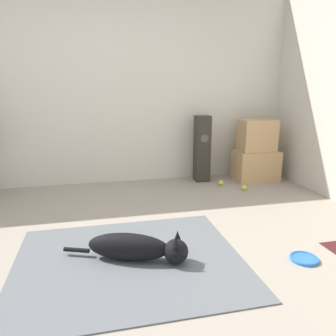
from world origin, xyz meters
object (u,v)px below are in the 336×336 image
(cardboard_box_lower, at_px, (256,165))
(tennis_ball_by_boxes, at_px, (221,183))
(frisbee, at_px, (304,259))
(cardboard_box_upper, at_px, (257,135))
(dog, at_px, (138,248))
(tennis_ball_near_speaker, at_px, (244,188))
(floor_speaker, at_px, (202,149))

(cardboard_box_lower, height_order, tennis_ball_by_boxes, cardboard_box_lower)
(frisbee, height_order, cardboard_box_upper, cardboard_box_upper)
(dog, height_order, cardboard_box_lower, cardboard_box_lower)
(tennis_ball_by_boxes, bearing_deg, dog, -128.43)
(dog, xyz_separation_m, tennis_ball_near_speaker, (1.53, 1.40, -0.08))
(dog, xyz_separation_m, tennis_ball_by_boxes, (1.33, 1.67, -0.08))
(dog, distance_m, tennis_ball_by_boxes, 2.13)
(cardboard_box_upper, bearing_deg, floor_speaker, 169.25)
(frisbee, distance_m, cardboard_box_lower, 2.17)
(frisbee, relative_size, tennis_ball_near_speaker, 3.17)
(dog, xyz_separation_m, floor_speaker, (1.14, 1.94, 0.33))
(tennis_ball_by_boxes, bearing_deg, frisbee, -93.33)
(dog, height_order, tennis_ball_near_speaker, dog)
(frisbee, xyz_separation_m, cardboard_box_upper, (0.66, 2.06, 0.61))
(frisbee, distance_m, floor_speaker, 2.24)
(frisbee, relative_size, floor_speaker, 0.24)
(dog, relative_size, cardboard_box_upper, 1.92)
(floor_speaker, bearing_deg, cardboard_box_lower, -10.60)
(cardboard_box_lower, relative_size, tennis_ball_by_boxes, 8.80)
(floor_speaker, bearing_deg, tennis_ball_by_boxes, -55.53)
(cardboard_box_lower, distance_m, tennis_ball_by_boxes, 0.59)
(tennis_ball_by_boxes, bearing_deg, tennis_ball_near_speaker, -53.03)
(tennis_ball_by_boxes, bearing_deg, cardboard_box_lower, 13.08)
(dog, bearing_deg, floor_speaker, 59.43)
(dog, height_order, floor_speaker, floor_speaker)
(cardboard_box_lower, relative_size, floor_speaker, 0.66)
(cardboard_box_upper, bearing_deg, dog, -136.13)
(cardboard_box_lower, distance_m, floor_speaker, 0.78)
(cardboard_box_upper, distance_m, tennis_ball_near_speaker, 0.79)
(cardboard_box_lower, bearing_deg, tennis_ball_by_boxes, -166.92)
(tennis_ball_by_boxes, bearing_deg, cardboard_box_upper, 13.16)
(dog, distance_m, cardboard_box_upper, 2.64)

